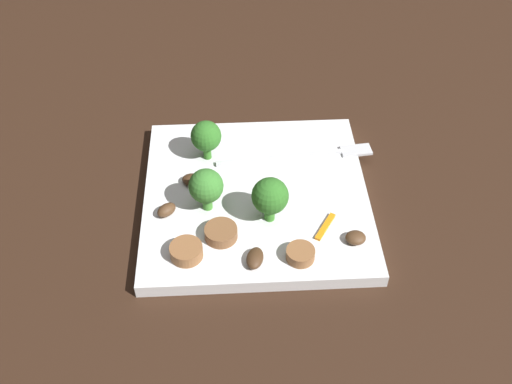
# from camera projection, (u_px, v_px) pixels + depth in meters

# --- Properties ---
(ground_plane) EXTENTS (1.40, 1.40, 0.00)m
(ground_plane) POSITION_uv_depth(u_px,v_px,m) (256.00, 202.00, 0.66)
(ground_plane) COLOR black
(plate) EXTENTS (0.24, 0.24, 0.02)m
(plate) POSITION_uv_depth(u_px,v_px,m) (256.00, 197.00, 0.65)
(plate) COLOR white
(plate) RESTS_ON ground_plane
(fork) EXTENTS (0.18, 0.03, 0.00)m
(fork) POSITION_uv_depth(u_px,v_px,m) (307.00, 155.00, 0.68)
(fork) COLOR silver
(fork) RESTS_ON plate
(broccoli_floret_0) EXTENTS (0.04, 0.04, 0.05)m
(broccoli_floret_0) POSITION_uv_depth(u_px,v_px,m) (270.00, 197.00, 0.60)
(broccoli_floret_0) COLOR #347525
(broccoli_floret_0) RESTS_ON plate
(broccoli_floret_1) EXTENTS (0.03, 0.03, 0.05)m
(broccoli_floret_1) POSITION_uv_depth(u_px,v_px,m) (206.00, 137.00, 0.66)
(broccoli_floret_1) COLOR #347525
(broccoli_floret_1) RESTS_ON plate
(broccoli_floret_2) EXTENTS (0.04, 0.04, 0.05)m
(broccoli_floret_2) POSITION_uv_depth(u_px,v_px,m) (206.00, 187.00, 0.61)
(broccoli_floret_2) COLOR #408630
(broccoli_floret_2) RESTS_ON plate
(sausage_slice_0) EXTENTS (0.04, 0.04, 0.01)m
(sausage_slice_0) POSITION_uv_depth(u_px,v_px,m) (221.00, 233.00, 0.60)
(sausage_slice_0) COLOR brown
(sausage_slice_0) RESTS_ON plate
(sausage_slice_1) EXTENTS (0.04, 0.04, 0.01)m
(sausage_slice_1) POSITION_uv_depth(u_px,v_px,m) (186.00, 251.00, 0.58)
(sausage_slice_1) COLOR brown
(sausage_slice_1) RESTS_ON plate
(sausage_slice_2) EXTENTS (0.03, 0.03, 0.01)m
(sausage_slice_2) POSITION_uv_depth(u_px,v_px,m) (300.00, 254.00, 0.58)
(sausage_slice_2) COLOR brown
(sausage_slice_2) RESTS_ON plate
(mushroom_0) EXTENTS (0.03, 0.02, 0.01)m
(mushroom_0) POSITION_uv_depth(u_px,v_px,m) (193.00, 180.00, 0.65)
(mushroom_0) COLOR #422B19
(mushroom_0) RESTS_ON plate
(mushroom_1) EXTENTS (0.02, 0.02, 0.01)m
(mushroom_1) POSITION_uv_depth(u_px,v_px,m) (356.00, 238.00, 0.59)
(mushroom_1) COLOR #4C331E
(mushroom_1) RESTS_ON plate
(mushroom_2) EXTENTS (0.03, 0.03, 0.01)m
(mushroom_2) POSITION_uv_depth(u_px,v_px,m) (166.00, 210.00, 0.62)
(mushroom_2) COLOR #4C331E
(mushroom_2) RESTS_ON plate
(mushroom_4) EXTENTS (0.02, 0.03, 0.01)m
(mushroom_4) POSITION_uv_depth(u_px,v_px,m) (255.00, 258.00, 0.57)
(mushroom_4) COLOR #422B19
(mushroom_4) RESTS_ON plate
(pepper_strip_0) EXTENTS (0.03, 0.04, 0.00)m
(pepper_strip_0) POSITION_uv_depth(u_px,v_px,m) (325.00, 227.00, 0.61)
(pepper_strip_0) COLOR orange
(pepper_strip_0) RESTS_ON plate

